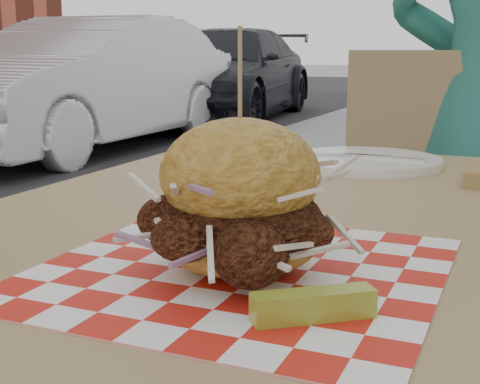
{
  "coord_description": "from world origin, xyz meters",
  "views": [
    {
      "loc": [
        0.3,
        -1.08,
        0.95
      ],
      "look_at": [
        0.06,
        -0.54,
        0.82
      ],
      "focal_mm": 50.0,
      "sensor_mm": 36.0,
      "label": 1
    }
  ],
  "objects": [
    {
      "name": "patio_chair",
      "position": [
        0.06,
        0.64,
        0.55
      ],
      "size": [
        0.51,
        0.52,
        0.95
      ],
      "rotation": [
        0.0,
        0.0,
        -0.24
      ],
      "color": "#A28A5A",
      "rests_on": "ground"
    },
    {
      "name": "place_setting",
      "position": [
        0.04,
        0.08,
        0.76
      ],
      "size": [
        0.27,
        0.27,
        0.02
      ],
      "color": "white",
      "rests_on": "patio_table"
    },
    {
      "name": "car_white",
      "position": [
        -3.6,
        4.27,
        0.63
      ],
      "size": [
        1.35,
        3.84,
        1.26
      ],
      "primitive_type": "imported",
      "rotation": [
        0.0,
        0.0,
        -0.0
      ],
      "color": "silver",
      "rests_on": "ground"
    },
    {
      "name": "patio_table",
      "position": [
        0.04,
        -0.35,
        0.67
      ],
      "size": [
        0.8,
        1.2,
        0.75
      ],
      "color": "#A28A5A",
      "rests_on": "ground"
    },
    {
      "name": "car_dark",
      "position": [
        -3.6,
        7.47,
        0.62
      ],
      "size": [
        2.21,
        4.47,
        1.25
      ],
      "primitive_type": "imported",
      "rotation": [
        0.0,
        0.0,
        0.11
      ],
      "color": "black",
      "rests_on": "ground"
    },
    {
      "name": "sandwich",
      "position": [
        0.06,
        -0.54,
        0.81
      ],
      "size": [
        0.19,
        0.19,
        0.22
      ],
      "color": "gold",
      "rests_on": "paper_liner"
    },
    {
      "name": "pickle_spear",
      "position": [
        0.16,
        -0.63,
        0.76
      ],
      "size": [
        0.09,
        0.08,
        0.02
      ],
      "primitive_type": "cube",
      "rotation": [
        0.0,
        0.0,
        0.65
      ],
      "color": "olive",
      "rests_on": "paper_liner"
    },
    {
      "name": "paper_liner",
      "position": [
        0.06,
        -0.54,
        0.75
      ],
      "size": [
        0.36,
        0.36,
        0.0
      ],
      "primitive_type": "cube",
      "color": "red",
      "rests_on": "patio_table"
    }
  ]
}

